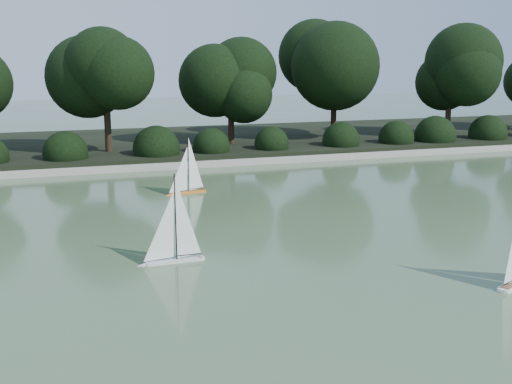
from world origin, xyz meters
TOP-DOWN VIEW (x-y plane):
  - ground at (0.00, 0.00)m, footprint 80.00×80.00m
  - pond_coping at (0.00, 9.00)m, footprint 40.00×0.35m
  - far_bank at (0.00, 13.00)m, footprint 40.00×8.00m
  - tree_line at (1.23, 11.44)m, footprint 26.31×3.93m
  - shrub_hedge at (0.00, 9.90)m, footprint 29.10×1.10m
  - sailboat_white_a at (-3.12, 0.70)m, footprint 1.09×0.21m
  - sailboat_orange at (-1.82, 5.60)m, footprint 1.06×0.42m

SIDE VIEW (x-z plane):
  - ground at x=0.00m, z-range 0.00..0.00m
  - pond_coping at x=0.00m, z-range 0.00..0.18m
  - far_bank at x=0.00m, z-range 0.00..0.30m
  - sailboat_orange at x=-1.82m, z-range -0.50..0.95m
  - sailboat_white_a at x=-3.12m, z-range -0.51..0.97m
  - shrub_hedge at x=0.00m, z-range -0.10..1.00m
  - tree_line at x=1.23m, z-range 0.45..4.83m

